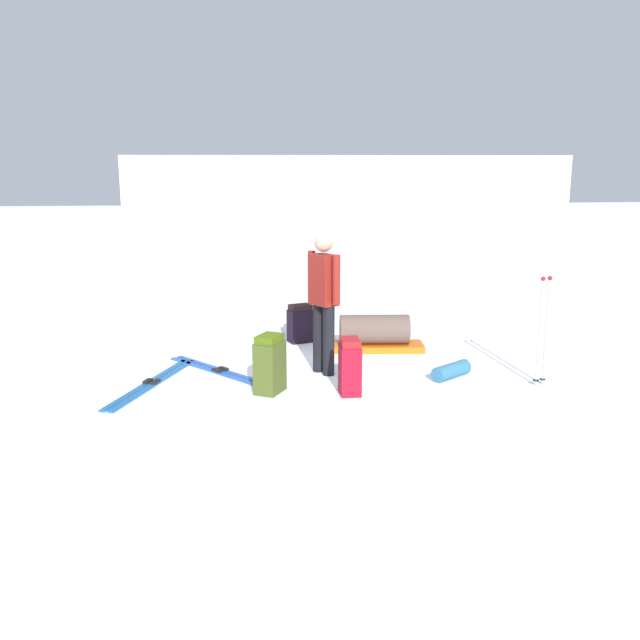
% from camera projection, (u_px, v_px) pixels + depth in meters
% --- Properties ---
extents(ground_plane, '(80.00, 80.00, 0.00)m').
position_uv_depth(ground_plane, '(320.00, 377.00, 8.06)').
color(ground_plane, white).
extents(distant_snow_ridge, '(18.75, 6.55, 2.97)m').
position_uv_depth(distant_snow_ridge, '(343.00, 191.00, 29.93)').
color(distant_snow_ridge, white).
rests_on(distant_snow_ridge, ground_plane).
extents(skier_standing, '(0.36, 0.51, 1.70)m').
position_uv_depth(skier_standing, '(324.00, 296.00, 8.02)').
color(skier_standing, black).
rests_on(skier_standing, ground_plane).
extents(ski_pair_near, '(0.88, 1.86, 0.05)m').
position_uv_depth(ski_pair_near, '(152.00, 383.00, 7.79)').
color(ski_pair_near, '#205C9E').
rests_on(ski_pair_near, ground_plane).
extents(ski_pair_far, '(1.30, 1.51, 0.05)m').
position_uv_depth(ski_pair_far, '(220.00, 371.00, 8.25)').
color(ski_pair_far, '#2956AF').
rests_on(ski_pair_far, ground_plane).
extents(backpack_large_dark, '(0.23, 0.34, 0.62)m').
position_uv_depth(backpack_large_dark, '(350.00, 367.00, 7.42)').
color(backpack_large_dark, maroon).
rests_on(backpack_large_dark, ground_plane).
extents(backpack_bright, '(0.39, 0.43, 0.66)m').
position_uv_depth(backpack_bright, '(270.00, 364.00, 7.45)').
color(backpack_bright, '#42511D').
rests_on(backpack_bright, ground_plane).
extents(backpack_small_spare, '(0.39, 0.33, 0.55)m').
position_uv_depth(backpack_small_spare, '(300.00, 324.00, 9.65)').
color(backpack_small_spare, black).
rests_on(backpack_small_spare, ground_plane).
extents(ski_poles_planted_near, '(0.16, 0.10, 1.27)m').
position_uv_depth(ski_poles_planted_near, '(543.00, 325.00, 7.62)').
color(ski_poles_planted_near, '#AAB1C9').
rests_on(ski_poles_planted_near, ground_plane).
extents(gear_sled, '(1.38, 0.59, 0.49)m').
position_uv_depth(gear_sled, '(374.00, 334.00, 9.23)').
color(gear_sled, orange).
rests_on(gear_sled, ground_plane).
extents(sleeping_mat_rolled, '(0.55, 0.46, 0.18)m').
position_uv_depth(sleeping_mat_rolled, '(451.00, 371.00, 8.01)').
color(sleeping_mat_rolled, teal).
rests_on(sleeping_mat_rolled, ground_plane).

